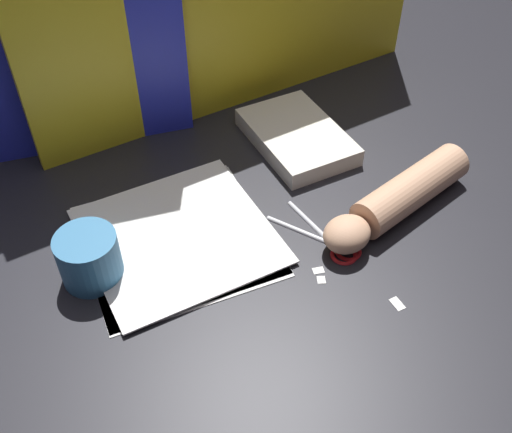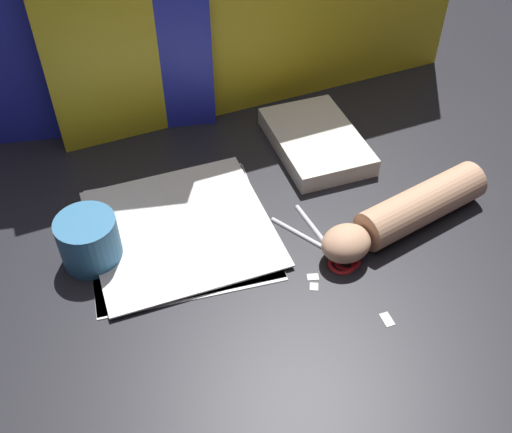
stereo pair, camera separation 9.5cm
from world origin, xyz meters
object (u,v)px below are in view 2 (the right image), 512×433
at_px(mug, 89,240).
at_px(paper_stack, 179,230).
at_px(book_closed, 316,141).
at_px(scissors, 329,248).
at_px(hand_forearm, 406,213).

bearing_deg(mug, paper_stack, 6.73).
relative_size(book_closed, mug, 2.49).
height_order(scissors, hand_forearm, hand_forearm).
height_order(book_closed, scissors, book_closed).
height_order(paper_stack, hand_forearm, hand_forearm).
distance_m(hand_forearm, mug, 0.52).
relative_size(book_closed, hand_forearm, 0.72).
bearing_deg(hand_forearm, book_closed, 104.62).
height_order(book_closed, hand_forearm, hand_forearm).
relative_size(paper_stack, scissors, 1.76).
bearing_deg(hand_forearm, mug, 170.67).
relative_size(book_closed, scissors, 1.34).
height_order(scissors, mug, mug).
distance_m(paper_stack, hand_forearm, 0.38).
height_order(paper_stack, scissors, scissors).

